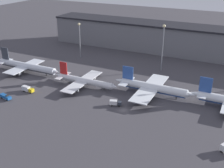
# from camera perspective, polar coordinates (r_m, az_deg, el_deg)

# --- Properties ---
(ground) EXTENTS (600.00, 600.00, 0.00)m
(ground) POSITION_cam_1_polar(r_m,az_deg,el_deg) (130.38, 2.31, -5.34)
(ground) COLOR #423F44
(terminal_building) EXTENTS (196.88, 23.59, 21.05)m
(terminal_building) POSITION_cam_1_polar(r_m,az_deg,el_deg) (211.91, 13.08, 8.83)
(terminal_building) COLOR slate
(terminal_building) RESTS_ON ground
(airplane_0) EXTENTS (48.77, 28.03, 13.36)m
(airplane_0) POSITION_cam_1_polar(r_m,az_deg,el_deg) (180.89, -16.97, 3.44)
(airplane_0) COLOR silver
(airplane_0) RESTS_ON ground
(airplane_1) EXTENTS (39.74, 32.66, 11.83)m
(airplane_1) POSITION_cam_1_polar(r_m,az_deg,el_deg) (154.17, -5.65, 0.61)
(airplane_1) COLOR silver
(airplane_1) RESTS_ON ground
(airplane_2) EXTENTS (42.69, 37.42, 13.04)m
(airplane_2) POSITION_cam_1_polar(r_m,az_deg,el_deg) (144.95, 8.25, -0.77)
(airplane_2) COLOR white
(airplane_2) RESTS_ON ground
(service_vehicle_0) EXTENTS (7.29, 2.60, 3.06)m
(service_vehicle_0) POSITION_cam_1_polar(r_m,az_deg,el_deg) (153.39, -16.79, -0.97)
(service_vehicle_0) COLOR gold
(service_vehicle_0) RESTS_ON ground
(service_vehicle_1) EXTENTS (7.56, 3.54, 2.94)m
(service_vehicle_1) POSITION_cam_1_polar(r_m,az_deg,el_deg) (149.26, -20.82, -2.42)
(service_vehicle_1) COLOR #195199
(service_vehicle_1) RESTS_ON ground
(service_vehicle_4) EXTENTS (5.98, 3.90, 2.80)m
(service_vehicle_4) POSITION_cam_1_polar(r_m,az_deg,el_deg) (133.34, 0.62, -3.83)
(service_vehicle_4) COLOR #282D38
(service_vehicle_4) RESTS_ON ground
(lamp_post_0) EXTENTS (1.80, 1.80, 24.45)m
(lamp_post_0) POSITION_cam_1_polar(r_m,az_deg,el_deg) (197.65, -6.61, 9.72)
(lamp_post_0) COLOR slate
(lamp_post_0) RESTS_ON ground
(lamp_post_1) EXTENTS (1.80, 1.80, 28.94)m
(lamp_post_1) POSITION_cam_1_polar(r_m,az_deg,el_deg) (173.32, 10.31, 8.30)
(lamp_post_1) COLOR slate
(lamp_post_1) RESTS_ON ground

